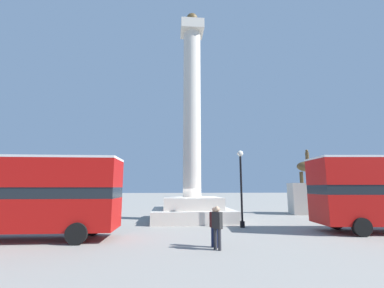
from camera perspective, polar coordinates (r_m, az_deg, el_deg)
name	(u,v)px	position (r m, az deg, el deg)	size (l,w,h in m)	color
ground_plane	(192,220)	(21.50, 0.00, -16.58)	(200.00, 200.00, 0.00)	gray
monument_column	(192,163)	(21.43, 0.00, -4.24)	(6.28, 6.28, 18.40)	beige
bus_b	(16,193)	(16.09, -34.50, -9.02)	(10.27, 2.86, 4.17)	#A80F0C
equestrian_statue	(310,195)	(28.64, 24.78, -10.33)	(4.33, 3.52, 6.43)	beige
street_lamp	(241,184)	(17.87, 10.87, -8.71)	(0.41, 0.41, 5.12)	black
pedestrian_near_lamp	(215,224)	(12.07, 5.07, -17.36)	(0.44, 0.46, 1.74)	#192347
pedestrian_by_plinth	(217,225)	(11.59, 5.62, -17.41)	(0.43, 0.50, 1.80)	#28282D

